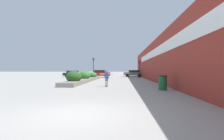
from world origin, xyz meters
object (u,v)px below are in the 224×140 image
Objects in this scene: car_leftmost at (173,74)px; trash_bin at (163,83)px; skateboarder at (107,76)px; traffic_light_left at (93,64)px; car_center_right at (133,73)px; car_center_left at (73,73)px; skateboard at (107,86)px; traffic_light_right at (139,66)px; car_rightmost at (100,73)px.

trash_bin is at bearing -17.46° from car_leftmost.
traffic_light_left is at bearing 100.95° from skateboarder.
traffic_light_left reaches higher than car_center_right.
skateboarder is 24.08m from car_center_left.
car_center_left is 8.07m from traffic_light_left.
car_leftmost is 8.26m from car_center_right.
car_center_left is at bearing 92.38° from car_center_right.
skateboarder reaches higher than trash_bin.
traffic_light_left is (-4.03, 16.44, 2.45)m from skateboard.
traffic_light_right reaches higher than car_center_left.
traffic_light_right is (0.04, 18.64, 1.71)m from trash_bin.
traffic_light_right reaches higher than skateboarder.
traffic_light_right reaches higher than car_center_right.
skateboarder is 0.28× the size of car_leftmost.
traffic_light_right is (13.85, -6.07, 1.53)m from car_center_left.
car_leftmost is 1.20× the size of car_rightmost.
car_rightmost is (-7.47, 21.95, 0.25)m from trash_bin.
skateboarder is 19.64m from car_rightmost.
skateboarder is 16.73m from traffic_light_right.
car_rightmost is 8.33m from traffic_light_right.
car_leftmost is at bearing 72.54° from trash_bin.
trash_bin is at bearing -33.14° from skateboarder.
car_leftmost reaches higher than trash_bin.
car_rightmost is (-3.10, 19.39, 0.71)m from skateboard.
skateboarder reaches higher than skateboard.
skateboard is 0.17× the size of car_center_right.
traffic_light_right is (-6.85, -3.27, 1.46)m from car_leftmost.
car_rightmost is at bearing 156.19° from traffic_light_right.
skateboard is 0.83m from skateboarder.
car_center_right is 7.56m from car_rightmost.
car_center_right is (-7.55, 3.34, 0.00)m from car_leftmost.
skateboard is at bearing 170.72° from car_center_right.
traffic_light_right is at bearing 89.88° from trash_bin.
car_center_right is 1.13× the size of traffic_light_left.
car_center_right is at bearing 77.91° from skateboarder.
skateboarder is 0.40× the size of traffic_light_right.
car_rightmost is (6.34, -2.76, 0.07)m from car_center_left.
skateboarder reaches higher than car_center_left.
car_rightmost reaches higher than skateboarder.
skateboard is 0.66× the size of trash_bin.
traffic_light_right is (0.70, -6.62, 1.46)m from car_center_right.
skateboarder is (0.00, -0.00, 0.83)m from skateboard.
car_center_right is (3.71, 22.70, -0.11)m from skateboarder.
skateboarder is 1.24× the size of trash_bin.
car_rightmost reaches higher than skateboard.
car_leftmost is 15.66m from traffic_light_left.
trash_bin is 0.25× the size of car_center_left.
skateboard is 17.11m from traffic_light_left.
traffic_light_left reaches higher than skateboarder.
car_leftmost is at bearing 10.79° from traffic_light_left.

